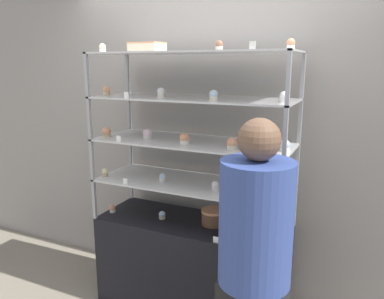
% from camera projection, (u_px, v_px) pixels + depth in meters
% --- Properties ---
extents(back_wall, '(8.00, 0.05, 2.60)m').
position_uv_depth(back_wall, '(213.00, 136.00, 3.06)').
color(back_wall, gray).
rests_on(back_wall, ground_plane).
extents(display_base, '(1.44, 0.53, 0.71)m').
position_uv_depth(display_base, '(192.00, 264.00, 2.90)').
color(display_base, black).
rests_on(display_base, ground_plane).
extents(display_riser_lower, '(1.44, 0.53, 0.31)m').
position_uv_depth(display_riser_lower, '(192.00, 185.00, 2.76)').
color(display_riser_lower, '#99999E').
rests_on(display_riser_lower, display_base).
extents(display_riser_middle, '(1.44, 0.53, 0.31)m').
position_uv_depth(display_riser_middle, '(192.00, 143.00, 2.69)').
color(display_riser_middle, '#99999E').
rests_on(display_riser_middle, display_riser_lower).
extents(display_riser_upper, '(1.44, 0.53, 0.31)m').
position_uv_depth(display_riser_upper, '(192.00, 100.00, 2.62)').
color(display_riser_upper, '#99999E').
rests_on(display_riser_upper, display_riser_middle).
extents(display_riser_top, '(1.44, 0.53, 0.31)m').
position_uv_depth(display_riser_top, '(192.00, 54.00, 2.55)').
color(display_riser_top, '#99999E').
rests_on(display_riser_top, display_riser_upper).
extents(layer_cake_centerpiece, '(0.17, 0.17, 0.12)m').
position_uv_depth(layer_cake_centerpiece, '(213.00, 217.00, 2.77)').
color(layer_cake_centerpiece, brown).
rests_on(layer_cake_centerpiece, display_base).
extents(sheet_cake_frosted, '(0.22, 0.18, 0.07)m').
position_uv_depth(sheet_cake_frosted, '(147.00, 47.00, 2.65)').
color(sheet_cake_frosted, beige).
rests_on(sheet_cake_frosted, display_riser_top).
extents(cupcake_0, '(0.05, 0.05, 0.06)m').
position_uv_depth(cupcake_0, '(113.00, 209.00, 3.01)').
color(cupcake_0, white).
rests_on(cupcake_0, display_base).
extents(cupcake_1, '(0.05, 0.05, 0.06)m').
position_uv_depth(cupcake_1, '(162.00, 215.00, 2.88)').
color(cupcake_1, '#CCB28C').
rests_on(cupcake_1, display_base).
extents(cupcake_2, '(0.05, 0.05, 0.06)m').
position_uv_depth(cupcake_2, '(278.00, 240.00, 2.47)').
color(cupcake_2, '#CCB28C').
rests_on(cupcake_2, display_base).
extents(price_tag_0, '(0.04, 0.00, 0.04)m').
position_uv_depth(price_tag_0, '(216.00, 240.00, 2.49)').
color(price_tag_0, white).
rests_on(price_tag_0, display_base).
extents(cupcake_3, '(0.05, 0.05, 0.06)m').
position_uv_depth(cupcake_3, '(105.00, 172.00, 2.90)').
color(cupcake_3, '#CCB28C').
rests_on(cupcake_3, display_riser_lower).
extents(cupcake_4, '(0.05, 0.05, 0.06)m').
position_uv_depth(cupcake_4, '(162.00, 178.00, 2.77)').
color(cupcake_4, white).
rests_on(cupcake_4, display_riser_lower).
extents(cupcake_5, '(0.05, 0.05, 0.06)m').
position_uv_depth(cupcake_5, '(215.00, 186.00, 2.58)').
color(cupcake_5, white).
rests_on(cupcake_5, display_riser_lower).
extents(cupcake_6, '(0.05, 0.05, 0.06)m').
position_uv_depth(cupcake_6, '(282.00, 194.00, 2.42)').
color(cupcake_6, '#CCB28C').
rests_on(cupcake_6, display_riser_lower).
extents(price_tag_1, '(0.04, 0.00, 0.04)m').
position_uv_depth(price_tag_1, '(125.00, 181.00, 2.71)').
color(price_tag_1, white).
rests_on(price_tag_1, display_riser_lower).
extents(cupcake_7, '(0.07, 0.07, 0.07)m').
position_uv_depth(cupcake_7, '(106.00, 132.00, 2.85)').
color(cupcake_7, '#CCB28C').
rests_on(cupcake_7, display_riser_middle).
extents(cupcake_8, '(0.07, 0.07, 0.07)m').
position_uv_depth(cupcake_8, '(147.00, 134.00, 2.77)').
color(cupcake_8, white).
rests_on(cupcake_8, display_riser_middle).
extents(cupcake_9, '(0.07, 0.07, 0.07)m').
position_uv_depth(cupcake_9, '(184.00, 139.00, 2.60)').
color(cupcake_9, white).
rests_on(cupcake_9, display_riser_middle).
extents(cupcake_10, '(0.07, 0.07, 0.07)m').
position_uv_depth(cupcake_10, '(232.00, 143.00, 2.44)').
color(cupcake_10, beige).
rests_on(cupcake_10, display_riser_middle).
extents(cupcake_11, '(0.07, 0.07, 0.07)m').
position_uv_depth(cupcake_11, '(285.00, 146.00, 2.37)').
color(cupcake_11, white).
rests_on(cupcake_11, display_riser_middle).
extents(price_tag_2, '(0.04, 0.00, 0.04)m').
position_uv_depth(price_tag_2, '(119.00, 139.00, 2.66)').
color(price_tag_2, white).
rests_on(price_tag_2, display_riser_middle).
extents(cupcake_12, '(0.05, 0.05, 0.07)m').
position_uv_depth(cupcake_12, '(107.00, 91.00, 2.82)').
color(cupcake_12, '#CCB28C').
rests_on(cupcake_12, display_riser_upper).
extents(cupcake_13, '(0.05, 0.05, 0.07)m').
position_uv_depth(cupcake_13, '(161.00, 93.00, 2.65)').
color(cupcake_13, beige).
rests_on(cupcake_13, display_riser_upper).
extents(cupcake_14, '(0.05, 0.05, 0.07)m').
position_uv_depth(cupcake_14, '(214.00, 95.00, 2.42)').
color(cupcake_14, beige).
rests_on(cupcake_14, display_riser_upper).
extents(cupcake_15, '(0.05, 0.05, 0.07)m').
position_uv_depth(cupcake_15, '(284.00, 97.00, 2.29)').
color(cupcake_15, white).
rests_on(cupcake_15, display_riser_upper).
extents(price_tag_3, '(0.04, 0.00, 0.04)m').
position_uv_depth(price_tag_3, '(126.00, 95.00, 2.55)').
color(price_tag_3, white).
rests_on(price_tag_3, display_riser_upper).
extents(cupcake_16, '(0.05, 0.05, 0.06)m').
position_uv_depth(cupcake_16, '(102.00, 48.00, 2.71)').
color(cupcake_16, white).
rests_on(cupcake_16, display_riser_top).
extents(cupcake_17, '(0.05, 0.05, 0.06)m').
position_uv_depth(cupcake_17, '(219.00, 46.00, 2.37)').
color(cupcake_17, beige).
rests_on(cupcake_17, display_riser_top).
extents(cupcake_18, '(0.05, 0.05, 0.06)m').
position_uv_depth(cupcake_18, '(291.00, 44.00, 2.20)').
color(cupcake_18, white).
rests_on(cupcake_18, display_riser_top).
extents(price_tag_4, '(0.04, 0.00, 0.04)m').
position_uv_depth(price_tag_4, '(252.00, 45.00, 2.13)').
color(price_tag_4, white).
rests_on(price_tag_4, display_riser_top).
extents(customer_figure, '(0.38, 0.38, 1.62)m').
position_uv_depth(customer_figure, '(254.00, 261.00, 1.95)').
color(customer_figure, black).
rests_on(customer_figure, ground_plane).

